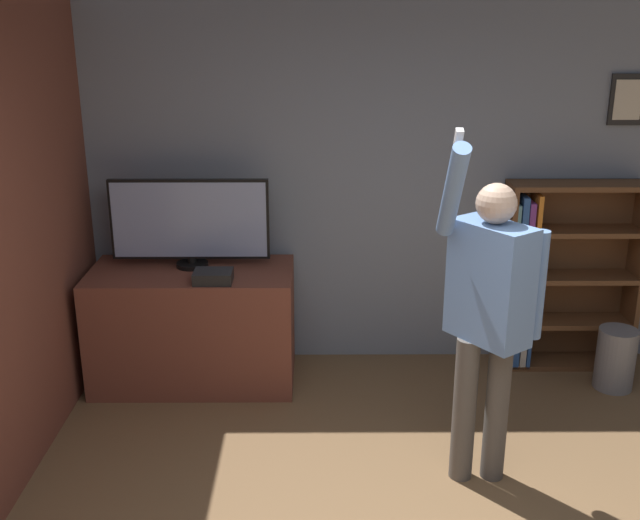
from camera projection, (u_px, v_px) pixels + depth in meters
The scene contains 8 objects.
wall_back at pixel (372, 183), 5.39m from camera, with size 6.06×0.09×2.70m.
wall_side_brick at pixel (7, 242), 4.02m from camera, with size 0.06×4.41×2.70m.
tv_ledge at pixel (194, 326), 5.28m from camera, with size 1.40×0.70×0.83m.
television at pixel (190, 222), 5.12m from camera, with size 1.09×0.22×0.62m.
game_console at pixel (213, 277), 4.91m from camera, with size 0.25×0.19×0.08m.
bookshelf at pixel (557, 278), 5.44m from camera, with size 0.98×0.28×1.39m.
person at pixel (489, 308), 3.95m from camera, with size 0.58×0.57×2.02m.
waste_bin at pixel (615, 359), 5.22m from camera, with size 0.27×0.27×0.44m.
Camera 1 is at (-0.40, -2.44, 2.53)m, focal length 42.00 mm.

